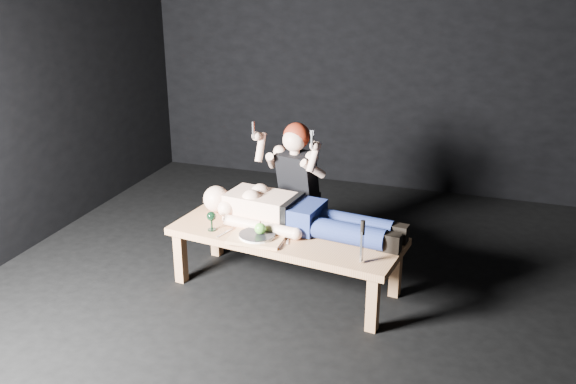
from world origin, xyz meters
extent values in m
plane|color=black|center=(0.00, 0.00, 0.00)|extent=(5.00, 5.00, 0.00)
plane|color=black|center=(0.00, 2.50, 1.50)|extent=(5.00, 0.00, 5.00)
cube|color=#AB7F51|center=(-0.22, 0.06, 0.23)|extent=(1.75, 0.84, 0.45)
cube|color=tan|center=(-0.38, -0.11, 0.46)|extent=(0.39, 0.29, 0.02)
cylinder|color=white|center=(-0.38, -0.11, 0.48)|extent=(0.26, 0.26, 0.02)
sphere|color=green|center=(-0.36, -0.10, 0.53)|extent=(0.08, 0.08, 0.08)
cube|color=#B2B2B7|center=(-0.64, -0.08, 0.45)|extent=(0.06, 0.18, 0.01)
cube|color=#B2B2B7|center=(-0.19, -0.11, 0.45)|extent=(0.02, 0.18, 0.01)
cube|color=#B2B2B7|center=(-0.17, -0.04, 0.45)|extent=(0.06, 0.18, 0.01)
camera|label=1|loc=(1.12, -3.84, 2.34)|focal=39.12mm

